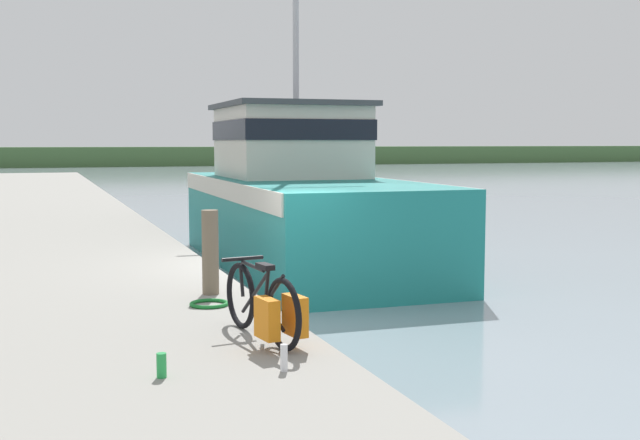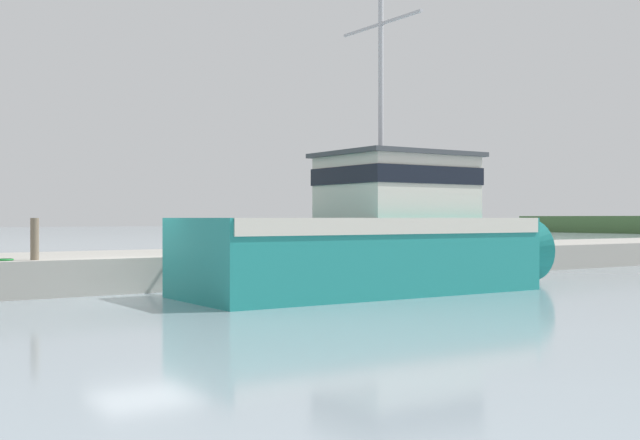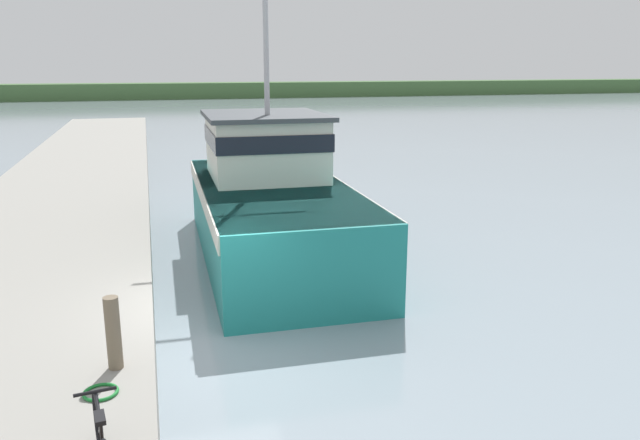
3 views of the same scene
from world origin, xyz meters
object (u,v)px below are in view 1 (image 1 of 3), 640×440
fishing_boat_main (298,199)px  water_bottle_by_bike (284,358)px  mooring_post (210,252)px  water_bottle_on_curb (162,365)px  bicycle_touring (267,307)px

fishing_boat_main → water_bottle_by_bike: 12.04m
fishing_boat_main → mooring_post: 8.72m
water_bottle_on_curb → water_bottle_by_bike: bearing=-9.1°
mooring_post → water_bottle_by_bike: 3.55m
fishing_boat_main → water_bottle_by_bike: bearing=-107.6°
water_bottle_by_bike → water_bottle_on_curb: bearing=170.9°
mooring_post → water_bottle_by_bike: mooring_post is taller
fishing_boat_main → water_bottle_by_bike: size_ratio=50.04×
bicycle_touring → water_bottle_on_curb: (-1.11, -0.81, -0.24)m
fishing_boat_main → bicycle_touring: (-3.71, -10.44, -0.22)m
water_bottle_on_curb → water_bottle_by_bike: 0.99m
water_bottle_on_curb → mooring_post: bearing=71.7°
bicycle_touring → mooring_post: size_ratio=1.59×
fishing_boat_main → bicycle_touring: size_ratio=6.79×
bicycle_touring → water_bottle_by_bike: 1.00m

